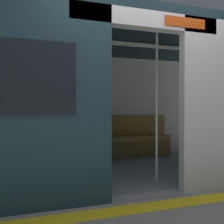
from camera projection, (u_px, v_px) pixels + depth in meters
name	position (u px, v px, depth m)	size (l,w,h in m)	color
ground_plane	(147.00, 196.00, 3.04)	(60.00, 60.00, 0.00)	gray
platform_edge_strip	(159.00, 205.00, 2.75)	(8.00, 0.24, 0.01)	yellow
train_car	(110.00, 79.00, 4.19)	(6.40, 2.88, 2.33)	silver
bench_seat	(97.00, 142.00, 5.28)	(3.34, 0.44, 0.45)	olive
person_seated	(97.00, 127.00, 5.22)	(0.55, 0.68, 1.18)	#CC5933
handbag	(80.00, 134.00, 5.20)	(0.26, 0.15, 0.17)	black
book	(111.00, 136.00, 5.40)	(0.15, 0.22, 0.03)	gold
grab_pole_door	(105.00, 106.00, 3.27)	(0.04, 0.04, 2.19)	silver
grab_pole_far	(157.00, 106.00, 3.64)	(0.04, 0.04, 2.19)	silver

